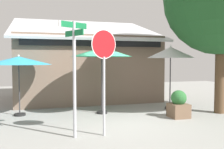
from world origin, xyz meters
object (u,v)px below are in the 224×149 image
(stop_sign, at_px, (104,61))
(patio_umbrella_teal_left, at_px, (19,61))
(patio_umbrella_forest_green_center, at_px, (102,52))
(street_sign_post, at_px, (74,68))
(sidewalk_planter, at_px, (179,105))
(patio_umbrella_ivory_right, at_px, (171,53))

(stop_sign, xyz_separation_m, patio_umbrella_teal_left, (-2.50, 3.47, -0.01))
(patio_umbrella_forest_green_center, bearing_deg, stop_sign, -103.23)
(street_sign_post, distance_m, sidewalk_planter, 4.58)
(patio_umbrella_teal_left, xyz_separation_m, patio_umbrella_ivory_right, (6.31, -0.48, 0.35))
(patio_umbrella_teal_left, distance_m, patio_umbrella_ivory_right, 6.34)
(patio_umbrella_teal_left, height_order, sidewalk_planter, patio_umbrella_teal_left)
(stop_sign, xyz_separation_m, patio_umbrella_ivory_right, (3.82, 2.99, 0.34))
(stop_sign, distance_m, patio_umbrella_ivory_right, 4.86)
(street_sign_post, xyz_separation_m, sidewalk_planter, (4.12, 1.35, -1.48))
(patio_umbrella_teal_left, bearing_deg, street_sign_post, -64.07)
(street_sign_post, distance_m, patio_umbrella_forest_green_center, 3.31)
(street_sign_post, relative_size, patio_umbrella_ivory_right, 1.15)
(street_sign_post, relative_size, stop_sign, 1.06)
(sidewalk_planter, bearing_deg, patio_umbrella_forest_green_center, 149.20)
(patio_umbrella_teal_left, bearing_deg, patio_umbrella_forest_green_center, -9.36)
(patio_umbrella_teal_left, height_order, patio_umbrella_forest_green_center, patio_umbrella_forest_green_center)
(patio_umbrella_teal_left, bearing_deg, sidewalk_planter, -19.70)
(sidewalk_planter, bearing_deg, stop_sign, -156.92)
(stop_sign, bearing_deg, patio_umbrella_forest_green_center, 76.77)
(patio_umbrella_teal_left, xyz_separation_m, patio_umbrella_forest_green_center, (3.19, -0.53, 0.34))
(patio_umbrella_forest_green_center, distance_m, patio_umbrella_ivory_right, 3.13)
(stop_sign, bearing_deg, patio_umbrella_ivory_right, 38.04)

